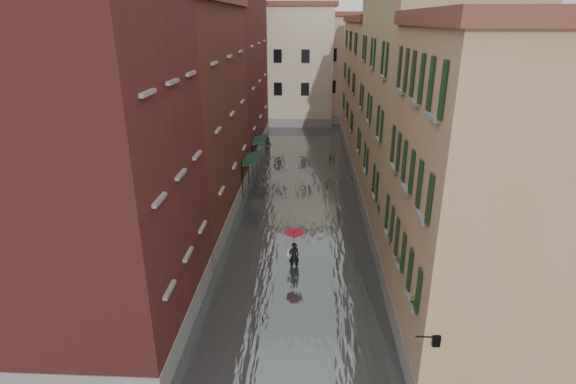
# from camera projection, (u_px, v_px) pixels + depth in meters

# --- Properties ---
(ground) EXTENTS (120.00, 120.00, 0.00)m
(ground) POSITION_uv_depth(u_px,v_px,m) (294.00, 302.00, 19.88)
(ground) COLOR slate
(ground) RESTS_ON ground
(floodwater) EXTENTS (10.00, 60.00, 0.20)m
(floodwater) POSITION_uv_depth(u_px,v_px,m) (300.00, 193.00, 31.96)
(floodwater) COLOR #4F5657
(floodwater) RESTS_ON ground
(building_left_near) EXTENTS (6.00, 8.00, 13.00)m
(building_left_near) POSITION_uv_depth(u_px,v_px,m) (96.00, 175.00, 16.00)
(building_left_near) COLOR maroon
(building_left_near) RESTS_ON ground
(building_left_mid) EXTENTS (6.00, 14.00, 12.50)m
(building_left_mid) POSITION_uv_depth(u_px,v_px,m) (181.00, 119.00, 26.34)
(building_left_mid) COLOR #56201B
(building_left_mid) RESTS_ON ground
(building_left_far) EXTENTS (6.00, 16.00, 14.00)m
(building_left_far) POSITION_uv_depth(u_px,v_px,m) (226.00, 76.00, 40.06)
(building_left_far) COLOR maroon
(building_left_far) RESTS_ON ground
(building_right_near) EXTENTS (6.00, 8.00, 11.50)m
(building_right_near) POSITION_uv_depth(u_px,v_px,m) (493.00, 202.00, 15.63)
(building_right_near) COLOR #A77956
(building_right_near) RESTS_ON ground
(building_right_mid) EXTENTS (6.00, 14.00, 13.00)m
(building_right_mid) POSITION_uv_depth(u_px,v_px,m) (422.00, 117.00, 25.61)
(building_right_mid) COLOR #97875C
(building_right_mid) RESTS_ON ground
(building_right_far) EXTENTS (6.00, 16.00, 11.50)m
(building_right_far) POSITION_uv_depth(u_px,v_px,m) (383.00, 91.00, 39.86)
(building_right_far) COLOR #A77956
(building_right_far) RESTS_ON ground
(building_end_cream) EXTENTS (12.00, 9.00, 13.00)m
(building_end_cream) POSITION_uv_depth(u_px,v_px,m) (280.00, 66.00, 53.10)
(building_end_cream) COLOR #BEAE97
(building_end_cream) RESTS_ON ground
(building_end_pink) EXTENTS (10.00, 9.00, 12.00)m
(building_end_pink) POSITION_uv_depth(u_px,v_px,m) (355.00, 69.00, 54.73)
(building_end_pink) COLOR tan
(building_end_pink) RESTS_ON ground
(awning_near) EXTENTS (1.09, 3.15, 2.80)m
(awning_near) POSITION_uv_depth(u_px,v_px,m) (251.00, 159.00, 31.64)
(awning_near) COLOR black
(awning_near) RESTS_ON ground
(awning_far) EXTENTS (1.09, 2.80, 2.80)m
(awning_far) POSITION_uv_depth(u_px,v_px,m) (260.00, 140.00, 36.59)
(awning_far) COLOR black
(awning_far) RESTS_ON ground
(wall_lantern) EXTENTS (0.71, 0.22, 0.35)m
(wall_lantern) POSITION_uv_depth(u_px,v_px,m) (435.00, 340.00, 13.01)
(wall_lantern) COLOR black
(wall_lantern) RESTS_ON ground
(window_planters) EXTENTS (0.59, 10.91, 0.84)m
(window_planters) POSITION_uv_depth(u_px,v_px,m) (392.00, 227.00, 18.87)
(window_planters) COLOR brown
(window_planters) RESTS_ON ground
(pedestrian_main) EXTENTS (0.98, 0.98, 2.06)m
(pedestrian_main) POSITION_uv_depth(u_px,v_px,m) (294.00, 246.00, 21.97)
(pedestrian_main) COLOR black
(pedestrian_main) RESTS_ON ground
(pedestrian_far) EXTENTS (0.92, 0.82, 1.58)m
(pedestrian_far) POSITION_uv_depth(u_px,v_px,m) (268.00, 146.00, 41.48)
(pedestrian_far) COLOR black
(pedestrian_far) RESTS_ON ground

